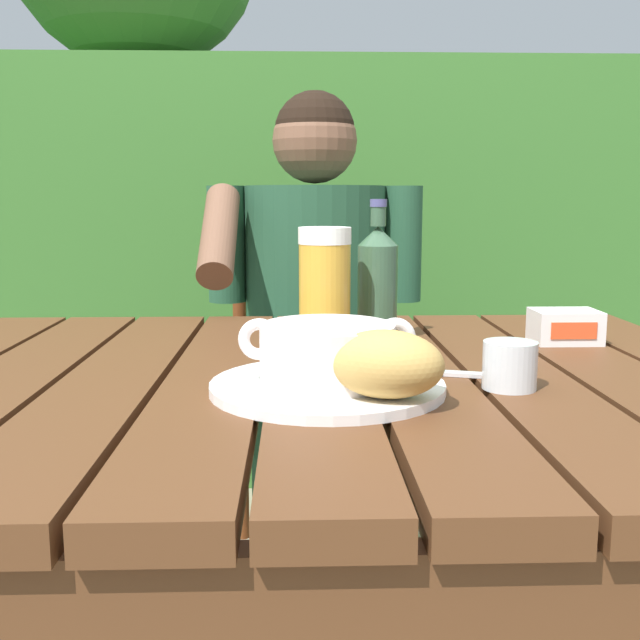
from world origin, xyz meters
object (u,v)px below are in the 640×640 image
at_px(person_eating, 314,312).
at_px(water_glass_small, 510,365).
at_px(soup_bowl, 327,352).
at_px(beer_bottle, 377,282).
at_px(bread_roll, 386,364).
at_px(butter_tub, 565,326).
at_px(serving_plate, 327,387).
at_px(chair_near_diner, 313,395).
at_px(beer_glass, 325,289).
at_px(table_knife, 442,372).

relative_size(person_eating, water_glass_small, 18.36).
height_order(soup_bowl, beer_bottle, beer_bottle).
distance_m(bread_roll, butter_tub, 0.49).
xyz_separation_m(beer_bottle, water_glass_small, (0.13, -0.30, -0.07)).
height_order(water_glass_small, butter_tub, water_glass_small).
xyz_separation_m(person_eating, serving_plate, (-0.01, -0.81, 0.04)).
bearing_deg(bread_roll, beer_bottle, 85.18).
distance_m(chair_near_diner, person_eating, 0.32).
bearing_deg(water_glass_small, beer_bottle, 112.72).
height_order(serving_plate, butter_tub, butter_tub).
height_order(serving_plate, soup_bowl, soup_bowl).
bearing_deg(chair_near_diner, bread_roll, -87.20).
xyz_separation_m(beer_glass, beer_bottle, (0.09, 0.07, 0.00)).
xyz_separation_m(bread_roll, beer_bottle, (0.03, 0.38, 0.05)).
xyz_separation_m(water_glass_small, table_knife, (-0.07, 0.07, -0.02)).
xyz_separation_m(chair_near_diner, bread_roll, (0.05, -1.08, 0.33)).
xyz_separation_m(chair_near_diner, table_knife, (0.14, -0.93, 0.28)).
distance_m(person_eating, bread_roll, 0.88).
bearing_deg(butter_tub, beer_glass, -173.28).
xyz_separation_m(bread_roll, beer_glass, (-0.05, 0.32, 0.04)).
relative_size(soup_bowl, beer_bottle, 0.93).
bearing_deg(serving_plate, beer_glass, 88.44).
relative_size(chair_near_diner, beer_bottle, 4.08).
height_order(bread_roll, water_glass_small, bread_roll).
xyz_separation_m(bread_roll, table_knife, (0.09, 0.15, -0.05)).
xyz_separation_m(beer_bottle, table_knife, (0.06, -0.23, -0.09)).
bearing_deg(table_knife, water_glass_small, -45.96).
bearing_deg(butter_tub, soup_bowl, -143.49).
bearing_deg(serving_plate, chair_near_diner, 89.53).
xyz_separation_m(butter_tub, table_knife, (-0.24, -0.21, -0.02)).
distance_m(bread_roll, water_glass_small, 0.18).
distance_m(person_eating, beer_bottle, 0.52).
height_order(serving_plate, bread_roll, bread_roll).
height_order(serving_plate, water_glass_small, water_glass_small).
relative_size(bread_roll, beer_glass, 0.84).
distance_m(serving_plate, bread_roll, 0.10).
relative_size(butter_tub, table_knife, 0.73).
bearing_deg(table_knife, butter_tub, 41.75).
distance_m(beer_bottle, table_knife, 0.26).
xyz_separation_m(person_eating, table_knife, (0.15, -0.73, 0.03)).
bearing_deg(water_glass_small, butter_tub, 59.01).
relative_size(person_eating, bread_roll, 7.71).
bearing_deg(soup_bowl, chair_near_diner, 89.53).
xyz_separation_m(chair_near_diner, beer_bottle, (0.08, -0.70, 0.37)).
bearing_deg(person_eating, beer_glass, -89.87).
height_order(person_eating, bread_roll, person_eating).
distance_m(chair_near_diner, serving_plate, 1.05).
bearing_deg(table_knife, chair_near_diner, 98.82).
bearing_deg(person_eating, bread_roll, -86.37).
bearing_deg(chair_near_diner, water_glass_small, -78.01).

